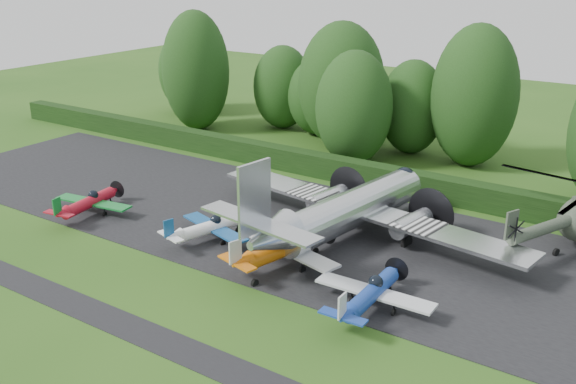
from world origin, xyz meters
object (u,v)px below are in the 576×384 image
Objects in this scene: transport_plane at (350,209)px; light_plane_orange at (284,248)px; light_plane_white at (210,227)px; light_plane_red at (89,202)px; light_plane_blue at (371,293)px.

light_plane_orange is (-1.49, -5.88, -0.99)m from transport_plane.
light_plane_white is 0.83× the size of light_plane_orange.
light_plane_red is at bearing 168.76° from light_plane_orange.
light_plane_white is (-7.85, -5.48, -1.20)m from transport_plane.
transport_plane is 19.74m from light_plane_red.
transport_plane reaches higher than light_plane_blue.
light_plane_orange is 1.11× the size of light_plane_blue.
light_plane_blue is at bearing 6.27° from light_plane_red.
light_plane_blue is at bearing -29.71° from light_plane_orange.
light_plane_blue is (5.56, -7.78, -1.12)m from transport_plane.
transport_plane is at bearing 18.51° from light_plane_white.
transport_plane is at bearing 61.18° from light_plane_orange.
light_plane_blue reaches higher than light_plane_red.
transport_plane is at bearing 126.36° from light_plane_blue.
light_plane_orange is at bearing -112.91° from transport_plane.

